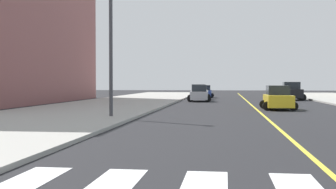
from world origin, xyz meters
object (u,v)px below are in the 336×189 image
(car_yellow_third, at_px, (278,98))
(car_blue_fourth, at_px, (205,92))
(street_lamp, at_px, (111,30))
(car_silver_second, at_px, (199,94))
(car_black_nearest, at_px, (291,92))
(car_white_fifth, at_px, (199,92))

(car_yellow_third, height_order, car_blue_fourth, car_yellow_third)
(street_lamp, bearing_deg, car_silver_second, 81.03)
(car_black_nearest, relative_size, street_lamp, 0.58)
(car_silver_second, relative_size, car_blue_fourth, 1.07)
(car_yellow_third, distance_m, street_lamp, 14.54)
(car_white_fifth, xyz_separation_m, street_lamp, (-3.25, -27.79, 4.10))
(car_blue_fourth, height_order, street_lamp, street_lamp)
(car_silver_second, distance_m, car_white_fifth, 5.19)
(car_silver_second, height_order, car_white_fifth, car_white_fifth)
(car_blue_fourth, bearing_deg, car_silver_second, -90.45)
(car_blue_fourth, distance_m, car_white_fifth, 6.42)
(car_black_nearest, distance_m, car_silver_second, 11.51)
(car_silver_second, distance_m, car_yellow_third, 14.63)
(car_black_nearest, bearing_deg, car_silver_second, 29.50)
(car_silver_second, bearing_deg, car_white_fifth, 91.79)
(car_blue_fourth, distance_m, street_lamp, 34.64)
(car_black_nearest, bearing_deg, car_blue_fourth, -29.63)
(car_black_nearest, relative_size, car_blue_fourth, 1.27)
(car_yellow_third, bearing_deg, car_white_fifth, -69.88)
(car_yellow_third, height_order, street_lamp, street_lamp)
(car_yellow_third, xyz_separation_m, car_blue_fourth, (-6.55, 24.65, -0.06))
(car_yellow_third, xyz_separation_m, street_lamp, (-10.17, -9.55, 4.10))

